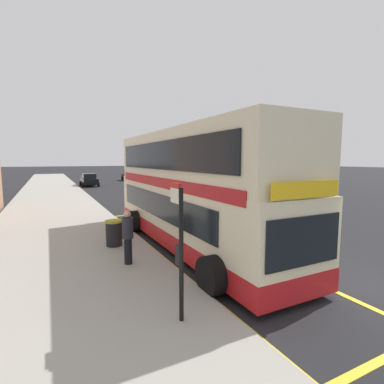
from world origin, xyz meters
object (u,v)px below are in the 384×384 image
(pedestrian_waiting_near_sign, at_px, (128,235))
(bus_stop_sign, at_px, (180,241))
(parked_car_black_kerbside, at_px, (89,180))
(litter_bin, at_px, (114,233))
(parked_car_black_across, at_px, (130,176))
(double_decker_bus, at_px, (190,193))

(pedestrian_waiting_near_sign, bearing_deg, bus_stop_sign, -87.56)
(parked_car_black_kerbside, xyz_separation_m, litter_bin, (-2.59, -27.87, -0.17))
(parked_car_black_kerbside, height_order, parked_car_black_across, same)
(bus_stop_sign, distance_m, parked_car_black_kerbside, 33.64)
(parked_car_black_across, height_order, pedestrian_waiting_near_sign, pedestrian_waiting_near_sign)
(bus_stop_sign, xyz_separation_m, parked_car_black_kerbside, (2.44, 33.53, -0.95))
(bus_stop_sign, xyz_separation_m, pedestrian_waiting_near_sign, (-0.15, 3.54, -0.70))
(parked_car_black_across, relative_size, litter_bin, 4.36)
(bus_stop_sign, distance_m, pedestrian_waiting_near_sign, 3.61)
(double_decker_bus, height_order, parked_car_black_across, double_decker_bus)
(parked_car_black_kerbside, bearing_deg, pedestrian_waiting_near_sign, -97.21)
(bus_stop_sign, bearing_deg, pedestrian_waiting_near_sign, 92.44)
(litter_bin, bearing_deg, bus_stop_sign, -88.52)
(parked_car_black_kerbside, bearing_deg, litter_bin, -97.57)
(parked_car_black_across, bearing_deg, double_decker_bus, -99.27)
(double_decker_bus, relative_size, bus_stop_sign, 4.07)
(pedestrian_waiting_near_sign, bearing_deg, parked_car_black_across, 75.41)
(double_decker_bus, relative_size, parked_car_black_kerbside, 2.66)
(double_decker_bus, height_order, bus_stop_sign, double_decker_bus)
(pedestrian_waiting_near_sign, bearing_deg, parked_car_black_kerbside, 85.06)
(bus_stop_sign, bearing_deg, parked_car_black_kerbside, 85.83)
(parked_car_black_kerbside, xyz_separation_m, pedestrian_waiting_near_sign, (-2.59, -29.99, 0.25))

